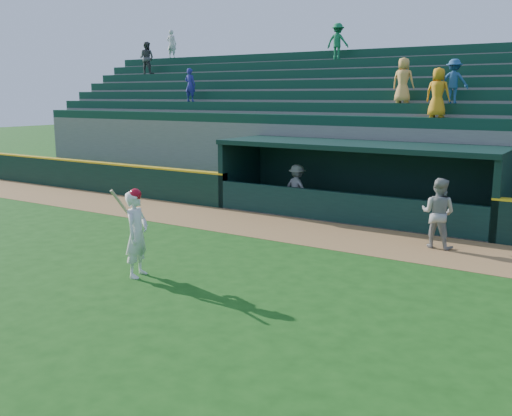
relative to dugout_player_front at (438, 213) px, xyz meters
name	(u,v)px	position (x,y,z in m)	size (l,w,h in m)	color
ground	(217,276)	(-3.43, -5.16, -0.94)	(120.00, 120.00, 0.00)	#184A12
warning_track	(316,233)	(-3.43, -0.26, -0.93)	(40.00, 3.00, 0.01)	olive
field_wall_left	(80,175)	(-15.68, 1.39, -0.34)	(15.50, 0.30, 1.20)	black
wall_stripe_left	(79,161)	(-15.68, 1.39, 0.29)	(15.50, 0.32, 0.06)	yellow
dugout_player_front	(438,213)	(0.00, 0.00, 0.00)	(0.91, 0.71, 1.87)	#979792
dugout_player_inside	(297,188)	(-5.56, 2.41, -0.13)	(1.05, 0.60, 1.62)	#A5A6A0
dugout	(359,175)	(-3.43, 2.84, 0.42)	(9.40, 2.80, 2.46)	slate
stands	(406,136)	(-3.40, 7.41, 1.47)	(34.50, 6.28, 7.61)	slate
batter_at_plate	(137,233)	(-4.95, -6.09, 0.06)	(0.64, 0.85, 2.01)	white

